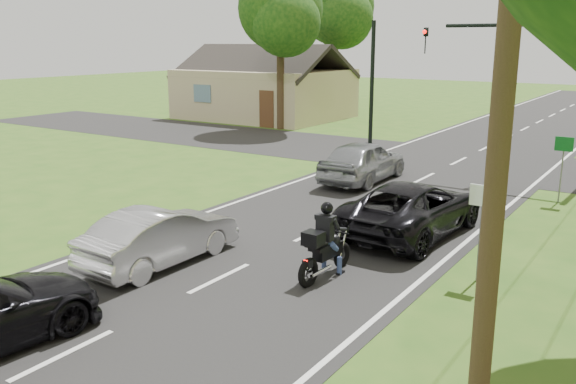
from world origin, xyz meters
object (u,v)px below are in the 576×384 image
(utility_pole_near, at_px, (508,37))
(dark_suv, at_px, (412,208))
(motorcycle_rider, at_px, (324,248))
(silver_sedan, at_px, (160,236))
(traffic_signal, at_px, (540,67))
(sign_green, at_px, (563,153))
(sign_white, at_px, (482,210))
(silver_suv, at_px, (363,161))

(utility_pole_near, bearing_deg, dark_suv, 118.49)
(motorcycle_rider, xyz_separation_m, dark_suv, (0.38, 3.98, 0.04))
(utility_pole_near, bearing_deg, silver_sedan, 166.03)
(motorcycle_rider, height_order, traffic_signal, traffic_signal)
(utility_pole_near, distance_m, sign_green, 13.50)
(dark_suv, height_order, sign_white, sign_white)
(dark_suv, distance_m, silver_sedan, 6.64)
(traffic_signal, bearing_deg, sign_white, -82.95)
(traffic_signal, bearing_deg, silver_suv, -143.02)
(silver_sedan, distance_m, utility_pole_near, 9.28)
(sign_white, xyz_separation_m, sign_green, (0.20, 8.00, 0.00))
(silver_sedan, relative_size, utility_pole_near, 0.40)
(silver_suv, height_order, sign_white, sign_white)
(silver_sedan, bearing_deg, sign_green, -120.09)
(utility_pole_near, bearing_deg, sign_white, 106.76)
(silver_sedan, xyz_separation_m, sign_white, (6.42, 3.01, 0.92))
(motorcycle_rider, bearing_deg, traffic_signal, 85.62)
(silver_suv, xyz_separation_m, utility_pole_near, (7.89, -12.21, 4.30))
(silver_sedan, height_order, sign_white, sign_white)
(traffic_signal, relative_size, sign_white, 3.00)
(motorcycle_rider, distance_m, dark_suv, 4.00)
(dark_suv, bearing_deg, motorcycle_rider, 87.91)
(dark_suv, distance_m, sign_white, 3.50)
(silver_sedan, bearing_deg, dark_suv, -125.66)
(motorcycle_rider, distance_m, sign_white, 3.42)
(sign_white, distance_m, sign_green, 8.00)
(traffic_signal, bearing_deg, dark_suv, -97.21)
(sign_green, bearing_deg, silver_sedan, -121.01)
(dark_suv, height_order, silver_sedan, dark_suv)
(dark_suv, distance_m, sign_green, 6.33)
(sign_white, bearing_deg, dark_suv, 136.71)
(dark_suv, relative_size, utility_pole_near, 0.51)
(utility_pole_near, xyz_separation_m, sign_white, (-1.50, 4.98, -3.49))
(utility_pole_near, bearing_deg, sign_green, 95.72)
(silver_suv, bearing_deg, silver_sedan, 88.72)
(silver_sedan, xyz_separation_m, utility_pole_near, (7.92, -1.97, 4.41))
(dark_suv, relative_size, sign_white, 2.40)
(motorcycle_rider, xyz_separation_m, utility_pole_near, (4.34, -3.32, 4.41))
(utility_pole_near, height_order, sign_green, utility_pole_near)
(dark_suv, relative_size, silver_suv, 1.13)
(motorcycle_rider, xyz_separation_m, sign_green, (3.04, 9.66, 0.92))
(motorcycle_rider, xyz_separation_m, sign_white, (2.84, 1.66, 0.92))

